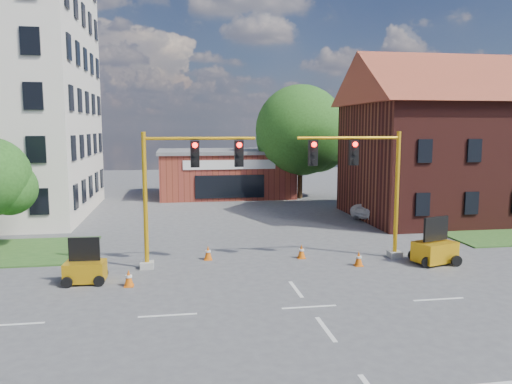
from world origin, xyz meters
The scene contains 14 objects.
ground centered at (0.00, 0.00, 0.00)m, with size 120.00×120.00×0.00m, color #454548.
lane_markings centered at (0.00, -3.00, 0.01)m, with size 60.00×36.00×0.01m, color silver, non-canonical shape.
brick_shop centered at (0.00, 29.98, 2.16)m, with size 12.40×8.40×4.30m.
townhouse_row centered at (18.00, 16.00, 5.93)m, with size 21.00×11.00×11.50m.
tree_large centered at (6.91, 27.08, 5.87)m, with size 8.49×8.09×10.17m.
signal_mast_west centered at (-4.36, 6.00, 3.92)m, with size 5.30×0.60×6.20m.
signal_mast_east centered at (4.36, 6.00, 3.92)m, with size 5.30×0.60×6.20m.
trailer_west centered at (-8.40, 4.21, 0.57)m, with size 1.66×1.15×1.83m.
trailer_east centered at (7.39, 4.67, 0.67)m, with size 2.16×1.76×2.13m.
cone_a centered at (-6.59, 3.45, 0.34)m, with size 0.40×0.40×0.70m.
cone_b centered at (-3.15, 7.04, 0.34)m, with size 0.40×0.40×0.70m.
cone_c centered at (3.69, 4.83, 0.34)m, with size 0.40×0.40×0.70m.
cone_d centered at (1.40, 6.57, 0.34)m, with size 0.40×0.40×0.70m.
pickup_white centered at (9.89, 16.00, 0.70)m, with size 2.33×5.06×1.40m, color white.
Camera 1 is at (-4.64, -16.65, 6.40)m, focal length 35.00 mm.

